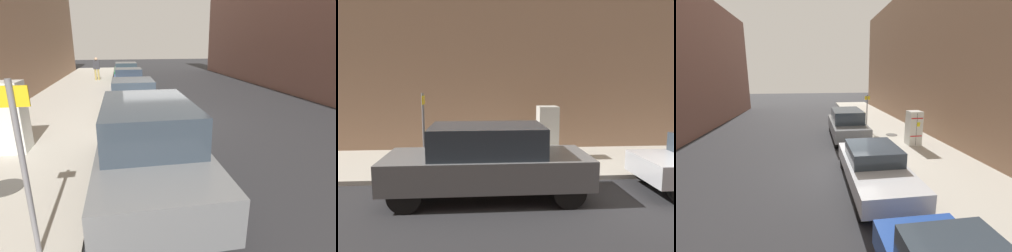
# 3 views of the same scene
# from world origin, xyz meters

# --- Properties ---
(sidewalk_slab) EXTENTS (3.96, 44.00, 0.13)m
(sidewalk_slab) POSITION_xyz_m (-3.93, 0.00, 0.07)
(sidewalk_slab) COLOR #B2ADA0
(sidewalk_slab) RESTS_ON ground
(building_facade_near) EXTENTS (1.61, 39.60, 10.08)m
(building_facade_near) POSITION_xyz_m (-6.71, 0.00, 5.04)
(building_facade_near) COLOR #937056
(building_facade_near) RESTS_ON ground
(discarded_refrigerator) EXTENTS (0.70, 0.67, 1.81)m
(discarded_refrigerator) POSITION_xyz_m (-4.11, -2.69, 1.04)
(discarded_refrigerator) COLOR silver
(discarded_refrigerator) RESTS_ON sidewalk_slab
(manhole_cover) EXTENTS (0.70, 0.70, 0.02)m
(manhole_cover) POSITION_xyz_m (-3.64, -4.68, 0.14)
(manhole_cover) COLOR #47443F
(manhole_cover) RESTS_ON sidewalk_slab
(street_sign_post) EXTENTS (0.36, 0.07, 2.33)m
(street_sign_post) POSITION_xyz_m (-2.50, -6.58, 1.45)
(street_sign_post) COLOR slate
(street_sign_post) RESTS_ON sidewalk_slab
(parked_suv_gray) EXTENTS (1.91, 4.82, 1.77)m
(parked_suv_gray) POSITION_xyz_m (-0.83, -4.81, 0.92)
(parked_suv_gray) COLOR slate
(parked_suv_gray) RESTS_ON ground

